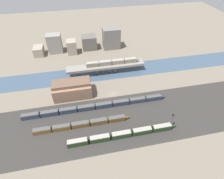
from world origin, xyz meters
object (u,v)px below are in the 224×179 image
train_yard_mid (83,124)px  train_yard_far (97,106)px  train_yard_near (124,134)px  signal_tower (171,121)px  warehouse_building (72,89)px  train_on_bridge (113,62)px

train_yard_mid → train_yard_far: bearing=50.6°
train_yard_near → signal_tower: 29.05m
train_yard_near → train_yard_far: size_ratio=0.67×
train_yard_far → warehouse_building: 22.79m
train_yard_near → train_on_bridge: bearing=83.5°
train_on_bridge → signal_tower: signal_tower is taller
warehouse_building → train_yard_far: bearing=-46.9°
train_yard_near → signal_tower: (28.75, 0.74, 4.09)m
train_on_bridge → train_yard_mid: (-29.53, -51.74, -7.57)m
train_yard_mid → train_yard_far: train_yard_far is taller
train_yard_far → warehouse_building: bearing=133.1°
train_yard_near → signal_tower: size_ratio=5.39×
train_yard_near → warehouse_building: 49.54m
train_yard_mid → train_on_bridge: bearing=60.3°
train_on_bridge → train_yard_mid: bearing=-119.7°
signal_tower → warehouse_building: bearing=144.0°
train_on_bridge → train_yard_mid: train_on_bridge is taller
train_yard_mid → warehouse_building: warehouse_building is taller
warehouse_building → train_yard_near: bearing=-56.8°
train_yard_far → warehouse_building: warehouse_building is taller
train_yard_mid → signal_tower: 52.41m
train_yard_near → warehouse_building: size_ratio=2.45×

